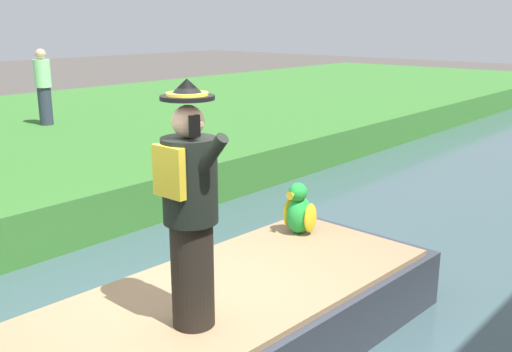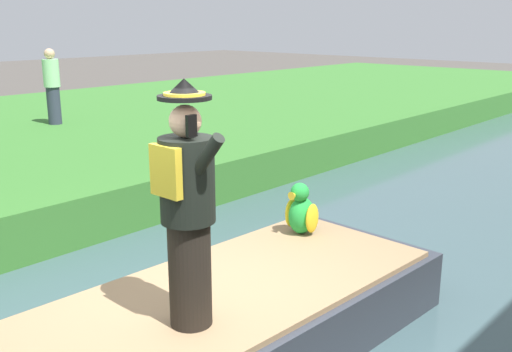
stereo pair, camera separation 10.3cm
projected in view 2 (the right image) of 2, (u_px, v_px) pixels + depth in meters
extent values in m
cube|color=#333842|center=(230.00, 321.00, 5.16)|extent=(1.99, 4.28, 0.56)
cube|color=#997A56|center=(230.00, 289.00, 5.09)|extent=(1.83, 3.93, 0.05)
cylinder|color=black|center=(190.00, 273.00, 4.37)|extent=(0.32, 0.32, 0.82)
cylinder|color=black|center=(187.00, 180.00, 4.18)|extent=(0.40, 0.40, 0.62)
cube|color=gold|center=(166.00, 171.00, 4.02)|extent=(0.28, 0.06, 0.36)
sphere|color=#DBA884|center=(185.00, 121.00, 4.07)|extent=(0.23, 0.23, 0.23)
cylinder|color=black|center=(184.00, 97.00, 4.03)|extent=(0.38, 0.38, 0.03)
cone|color=black|center=(184.00, 87.00, 4.01)|extent=(0.26, 0.26, 0.12)
cylinder|color=gold|center=(184.00, 94.00, 4.02)|extent=(0.29, 0.29, 0.02)
cylinder|color=black|center=(203.00, 161.00, 3.96)|extent=(0.38, 0.09, 0.43)
cube|color=black|center=(191.00, 126.00, 3.95)|extent=(0.03, 0.08, 0.15)
ellipsoid|color=green|center=(302.00, 215.00, 6.31)|extent=(0.26, 0.32, 0.40)
sphere|color=green|center=(300.00, 192.00, 6.21)|extent=(0.20, 0.20, 0.20)
cone|color=yellow|center=(294.00, 195.00, 6.14)|extent=(0.09, 0.09, 0.09)
ellipsoid|color=yellow|center=(292.00, 213.00, 6.40)|extent=(0.08, 0.20, 0.32)
ellipsoid|color=yellow|center=(312.00, 218.00, 6.22)|extent=(0.08, 0.20, 0.32)
cylinder|color=#33384C|center=(54.00, 106.00, 12.58)|extent=(0.28, 0.28, 0.80)
cylinder|color=#A3DFA6|center=(51.00, 73.00, 12.40)|extent=(0.34, 0.34, 0.58)
sphere|color=#DBA884|center=(49.00, 54.00, 12.30)|extent=(0.22, 0.22, 0.22)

